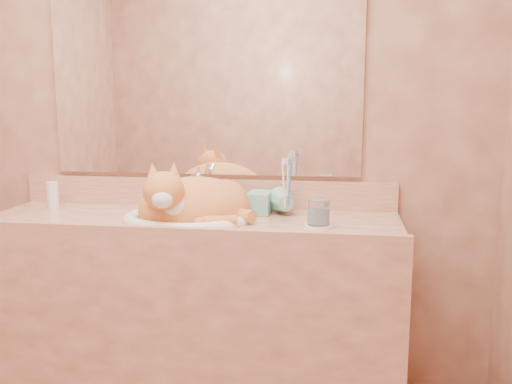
# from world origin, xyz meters

# --- Properties ---
(wall_back) EXTENTS (2.40, 0.02, 2.50)m
(wall_back) POSITION_xyz_m (0.00, 1.00, 1.25)
(wall_back) COLOR brown
(wall_back) RESTS_ON ground
(vanity_counter) EXTENTS (1.60, 0.55, 0.85)m
(vanity_counter) POSITION_xyz_m (0.00, 0.72, 0.42)
(vanity_counter) COLOR #9C5D46
(vanity_counter) RESTS_ON floor
(mirror) EXTENTS (1.30, 0.02, 0.80)m
(mirror) POSITION_xyz_m (0.00, 0.99, 1.39)
(mirror) COLOR white
(mirror) RESTS_ON wall_back
(sink_basin) EXTENTS (0.53, 0.46, 0.15)m
(sink_basin) POSITION_xyz_m (-0.01, 0.70, 0.92)
(sink_basin) COLOR white
(sink_basin) RESTS_ON vanity_counter
(faucet) EXTENTS (0.05, 0.12, 0.17)m
(faucet) POSITION_xyz_m (-0.01, 0.89, 0.93)
(faucet) COLOR silver
(faucet) RESTS_ON vanity_counter
(cat) EXTENTS (0.53, 0.48, 0.24)m
(cat) POSITION_xyz_m (0.01, 0.71, 0.92)
(cat) COLOR #CC692F
(cat) RESTS_ON sink_basin
(soap_dispenser) EXTENTS (0.09, 0.09, 0.19)m
(soap_dispenser) POSITION_xyz_m (0.25, 0.81, 0.95)
(soap_dispenser) COLOR #73B99D
(soap_dispenser) RESTS_ON vanity_counter
(toothbrush_cup) EXTENTS (0.14, 0.14, 0.10)m
(toothbrush_cup) POSITION_xyz_m (0.36, 0.82, 0.90)
(toothbrush_cup) COLOR #73B99D
(toothbrush_cup) RESTS_ON vanity_counter
(toothbrushes) EXTENTS (0.04, 0.04, 0.24)m
(toothbrushes) POSITION_xyz_m (0.36, 0.82, 0.99)
(toothbrushes) COLOR white
(toothbrushes) RESTS_ON toothbrush_cup
(saucer) EXTENTS (0.10, 0.10, 0.01)m
(saucer) POSITION_xyz_m (0.49, 0.66, 0.85)
(saucer) COLOR white
(saucer) RESTS_ON vanity_counter
(water_glass) EXTENTS (0.08, 0.08, 0.09)m
(water_glass) POSITION_xyz_m (0.49, 0.66, 0.91)
(water_glass) COLOR silver
(water_glass) RESTS_ON saucer
(lotion_bottle) EXTENTS (0.05, 0.05, 0.11)m
(lotion_bottle) POSITION_xyz_m (-0.62, 0.85, 0.91)
(lotion_bottle) COLOR white
(lotion_bottle) RESTS_ON vanity_counter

